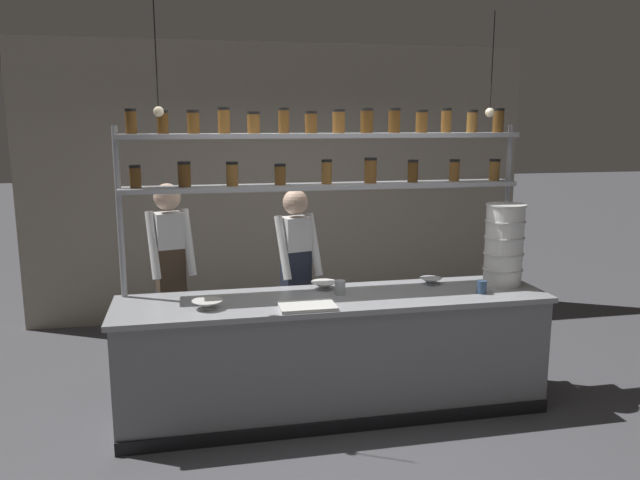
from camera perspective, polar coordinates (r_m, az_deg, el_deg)
ground_plane at (r=5.06m, az=1.32°, el=-15.27°), size 40.00×40.00×0.00m
back_wall at (r=7.12m, az=-3.40°, el=5.24°), size 5.67×0.12×3.07m
prep_counter at (r=4.87m, az=1.34°, el=-10.42°), size 3.27×0.76×0.92m
spice_shelf_unit at (r=4.87m, az=0.58°, el=7.02°), size 3.15×0.28×2.33m
chef_left at (r=5.33m, az=-13.50°, el=-2.72°), size 0.41×0.34×1.73m
chef_center at (r=5.32m, az=-2.20°, el=-2.96°), size 0.41×0.34×1.67m
container_stack at (r=5.21m, az=16.47°, el=-0.40°), size 0.32×0.32×0.66m
cutting_board at (r=4.45m, az=-1.17°, el=-6.07°), size 0.40×0.26×0.02m
prep_bowl_near_left at (r=4.50m, az=-10.26°, el=-5.82°), size 0.22×0.22×0.06m
prep_bowl_center_front at (r=4.93m, az=0.37°, el=-4.17°), size 0.21×0.21×0.06m
prep_bowl_center_back at (r=5.16m, az=10.08°, el=-3.71°), size 0.18×0.18×0.05m
serving_cup_front at (r=4.77m, az=1.85°, el=-4.36°), size 0.08×0.08×0.11m
serving_cup_by_board at (r=4.96m, az=14.57°, el=-4.18°), size 0.08×0.08×0.10m
pendant_light_row at (r=4.54m, az=1.23°, el=12.17°), size 2.49×0.07×0.76m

